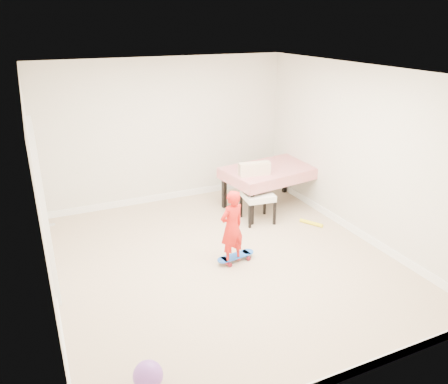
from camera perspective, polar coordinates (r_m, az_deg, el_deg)
name	(u,v)px	position (r m, az deg, el deg)	size (l,w,h in m)	color
ground	(223,260)	(6.27, -0.08, -8.86)	(5.00, 5.00, 0.00)	tan
ceiling	(223,73)	(5.44, -0.10, 15.28)	(4.50, 5.00, 0.04)	white
wall_back	(167,132)	(7.96, -7.50, 7.78)	(4.50, 0.04, 2.60)	beige
wall_front	(346,263)	(3.80, 15.64, -8.96)	(4.50, 0.04, 2.60)	beige
wall_left	(41,201)	(5.28, -22.77, -1.04)	(0.04, 5.00, 2.60)	beige
wall_right	(358,153)	(6.90, 17.12, 4.84)	(0.04, 5.00, 2.60)	beige
door	(44,213)	(5.66, -22.45, -2.53)	(0.10, 0.94, 2.11)	white
baseboard_back	(170,196)	(8.35, -7.11, -0.49)	(4.50, 0.02, 0.12)	white
baseboard_front	(333,379)	(4.54, 14.03, -22.64)	(4.50, 0.02, 0.12)	white
baseboard_left	(56,294)	(5.83, -21.09, -12.37)	(0.02, 5.00, 0.12)	white
baseboard_right	(350,227)	(7.34, 16.12, -4.45)	(0.02, 5.00, 0.12)	white
dining_table	(270,187)	(7.86, 6.00, 0.61)	(1.60, 1.01, 0.75)	red
dining_chair	(258,194)	(7.24, 4.47, -0.25)	(0.53, 0.61, 0.98)	beige
skateboard	(236,258)	(6.23, 1.54, -8.62)	(0.58, 0.21, 0.09)	blue
child	(232,229)	(5.94, 1.02, -4.91)	(0.39, 0.25, 1.06)	red
balloon	(148,376)	(4.40, -9.90, -22.55)	(0.28, 0.28, 0.28)	purple
foam_toy	(311,223)	(7.41, 11.33, -3.99)	(0.06, 0.06, 0.40)	yellow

